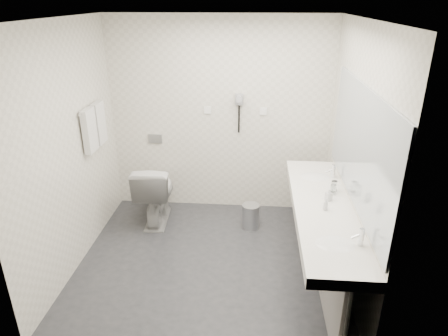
{
  "coord_description": "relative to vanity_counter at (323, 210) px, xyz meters",
  "views": [
    {
      "loc": [
        0.45,
        -3.61,
        2.67
      ],
      "look_at": [
        0.15,
        0.15,
        1.05
      ],
      "focal_mm": 32.1,
      "sensor_mm": 36.0,
      "label": 1
    }
  ],
  "objects": [
    {
      "name": "floor",
      "position": [
        -1.12,
        0.2,
        -0.8
      ],
      "size": [
        2.8,
        2.8,
        0.0
      ],
      "primitive_type": "plane",
      "color": "#292A2E",
      "rests_on": "ground"
    },
    {
      "name": "ceiling",
      "position": [
        -1.12,
        0.2,
        1.7
      ],
      "size": [
        2.8,
        2.8,
        0.0
      ],
      "primitive_type": "plane",
      "rotation": [
        3.14,
        0.0,
        0.0
      ],
      "color": "white",
      "rests_on": "wall_back"
    },
    {
      "name": "wall_back",
      "position": [
        -1.12,
        1.5,
        0.45
      ],
      "size": [
        2.8,
        0.0,
        2.8
      ],
      "primitive_type": "plane",
      "rotation": [
        1.57,
        0.0,
        0.0
      ],
      "color": "silver",
      "rests_on": "floor"
    },
    {
      "name": "wall_front",
      "position": [
        -1.12,
        -1.1,
        0.45
      ],
      "size": [
        2.8,
        0.0,
        2.8
      ],
      "primitive_type": "plane",
      "rotation": [
        -1.57,
        0.0,
        0.0
      ],
      "color": "silver",
      "rests_on": "floor"
    },
    {
      "name": "wall_left",
      "position": [
        -2.52,
        0.2,
        0.45
      ],
      "size": [
        0.0,
        2.6,
        2.6
      ],
      "primitive_type": "plane",
      "rotation": [
        1.57,
        0.0,
        1.57
      ],
      "color": "silver",
      "rests_on": "floor"
    },
    {
      "name": "wall_right",
      "position": [
        0.27,
        0.2,
        0.45
      ],
      "size": [
        0.0,
        2.6,
        2.6
      ],
      "primitive_type": "plane",
      "rotation": [
        1.57,
        0.0,
        -1.57
      ],
      "color": "silver",
      "rests_on": "floor"
    },
    {
      "name": "vanity_counter",
      "position": [
        0.0,
        0.0,
        0.0
      ],
      "size": [
        0.55,
        2.2,
        0.1
      ],
      "primitive_type": "cube",
      "color": "white",
      "rests_on": "floor"
    },
    {
      "name": "vanity_panel",
      "position": [
        0.02,
        0.0,
        -0.42
      ],
      "size": [
        0.03,
        2.15,
        0.75
      ],
      "primitive_type": "cube",
      "color": "gray",
      "rests_on": "floor"
    },
    {
      "name": "vanity_post_near",
      "position": [
        0.05,
        -1.04,
        -0.42
      ],
      "size": [
        0.06,
        0.06,
        0.75
      ],
      "primitive_type": "cylinder",
      "color": "silver",
      "rests_on": "floor"
    },
    {
      "name": "vanity_post_far",
      "position": [
        0.05,
        1.04,
        -0.42
      ],
      "size": [
        0.06,
        0.06,
        0.75
      ],
      "primitive_type": "cylinder",
      "color": "silver",
      "rests_on": "floor"
    },
    {
      "name": "mirror",
      "position": [
        0.26,
        0.0,
        0.65
      ],
      "size": [
        0.02,
        2.2,
        1.05
      ],
      "primitive_type": "cube",
      "color": "#B2BCC6",
      "rests_on": "wall_right"
    },
    {
      "name": "basin_near",
      "position": [
        0.0,
        -0.65,
        0.04
      ],
      "size": [
        0.4,
        0.31,
        0.05
      ],
      "primitive_type": "ellipsoid",
      "color": "white",
      "rests_on": "vanity_counter"
    },
    {
      "name": "basin_far",
      "position": [
        0.0,
        0.65,
        0.04
      ],
      "size": [
        0.4,
        0.31,
        0.05
      ],
      "primitive_type": "ellipsoid",
      "color": "white",
      "rests_on": "vanity_counter"
    },
    {
      "name": "faucet_near",
      "position": [
        0.19,
        -0.65,
        0.12
      ],
      "size": [
        0.04,
        0.04,
        0.15
      ],
      "primitive_type": "cylinder",
      "color": "silver",
      "rests_on": "vanity_counter"
    },
    {
      "name": "faucet_far",
      "position": [
        0.19,
        0.65,
        0.12
      ],
      "size": [
        0.04,
        0.04,
        0.15
      ],
      "primitive_type": "cylinder",
      "color": "silver",
      "rests_on": "vanity_counter"
    },
    {
      "name": "soap_bottle_a",
      "position": [
        0.06,
        0.11,
        0.11
      ],
      "size": [
        0.07,
        0.07,
        0.12
      ],
      "primitive_type": "imported",
      "rotation": [
        0.0,
        0.0,
        0.5
      ],
      "color": "white",
      "rests_on": "vanity_counter"
    },
    {
      "name": "soap_bottle_c",
      "position": [
        0.0,
        -0.09,
        0.11
      ],
      "size": [
        0.06,
        0.06,
        0.12
      ],
      "primitive_type": "imported",
      "rotation": [
        0.0,
        0.0,
        -0.37
      ],
      "color": "white",
      "rests_on": "vanity_counter"
    },
    {
      "name": "glass_left",
      "position": [
        0.13,
        0.24,
        0.1
      ],
      "size": [
        0.07,
        0.07,
        0.11
      ],
      "primitive_type": "cylinder",
      "rotation": [
        0.0,
        0.0,
        0.3
      ],
      "color": "silver",
      "rests_on": "vanity_counter"
    },
    {
      "name": "glass_right",
      "position": [
        0.15,
        0.32,
        0.1
      ],
      "size": [
        0.07,
        0.07,
        0.11
      ],
      "primitive_type": "cylinder",
      "rotation": [
        0.0,
        0.0,
        -0.13
      ],
      "color": "silver",
      "rests_on": "vanity_counter"
    },
    {
      "name": "toilet",
      "position": [
        -1.9,
        1.02,
        -0.4
      ],
      "size": [
        0.49,
        0.81,
        0.8
      ],
      "primitive_type": "imported",
      "rotation": [
        0.0,
        0.0,
        3.2
      ],
      "color": "white",
      "rests_on": "floor"
    },
    {
      "name": "flush_plate",
      "position": [
        -1.98,
        1.49,
        0.15
      ],
      "size": [
        0.18,
        0.02,
        0.12
      ],
      "primitive_type": "cube",
      "color": "#B2B5BA",
      "rests_on": "wall_back"
    },
    {
      "name": "pedal_bin",
      "position": [
        -0.69,
        0.93,
        -0.65
      ],
      "size": [
        0.27,
        0.27,
        0.3
      ],
      "primitive_type": "cylinder",
      "rotation": [
        0.0,
        0.0,
        0.31
      ],
      "color": "#B2B5BA",
      "rests_on": "floor"
    },
    {
      "name": "bin_lid",
      "position": [
        -0.69,
        0.93,
        -0.49
      ],
      "size": [
        0.21,
        0.21,
        0.02
      ],
      "primitive_type": "cylinder",
      "color": "#B2B5BA",
      "rests_on": "pedal_bin"
    },
    {
      "name": "towel_rail",
      "position": [
        -2.47,
        0.75,
        0.75
      ],
      "size": [
        0.02,
        0.62,
        0.02
      ],
      "primitive_type": "cylinder",
      "rotation": [
        1.57,
        0.0,
        0.0
      ],
      "color": "silver",
      "rests_on": "wall_left"
    },
    {
      "name": "towel_near",
      "position": [
        -2.46,
        0.61,
        0.53
      ],
      "size": [
        0.07,
        0.24,
        0.48
      ],
      "primitive_type": "cube",
      "color": "silver",
      "rests_on": "towel_rail"
    },
    {
      "name": "towel_far",
      "position": [
        -2.46,
        0.89,
        0.53
      ],
      "size": [
        0.07,
        0.24,
        0.48
      ],
      "primitive_type": "cube",
      "color": "silver",
      "rests_on": "towel_rail"
    },
    {
      "name": "dryer_cradle",
      "position": [
        -0.88,
        1.47,
        0.7
      ],
      "size": [
        0.1,
        0.04,
        0.14
      ],
      "primitive_type": "cube",
      "color": "#9A9BA0",
      "rests_on": "wall_back"
    },
    {
      "name": "dryer_barrel",
      "position": [
        -0.88,
        1.4,
        0.73
      ],
      "size": [
        0.08,
        0.14,
        0.08
      ],
      "primitive_type": "cylinder",
      "rotation": [
        1.57,
        0.0,
        0.0
      ],
      "color": "#9A9BA0",
      "rests_on": "dryer_cradle"
    },
    {
      "name": "dryer_cord",
      "position": [
        -0.88,
        1.46,
        0.45
      ],
      "size": [
        0.02,
        0.02,
        0.35
      ],
      "primitive_type": "cylinder",
      "color": "black",
      "rests_on": "dryer_cradle"
    },
    {
      "name": "switch_plate_a",
      "position": [
        -1.27,
        1.49,
        0.55
      ],
      "size": [
        0.09,
        0.02,
        0.09
      ],
      "primitive_type": "cube",
      "color": "white",
      "rests_on": "wall_back"
    },
    {
      "name": "switch_plate_b",
      "position": [
        -0.57,
        1.49,
        0.55
      ],
      "size": [
        0.09,
        0.02,
        0.09
      ],
      "primitive_type": "cube",
      "color": "white",
      "rests_on": "wall_back"
    }
  ]
}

